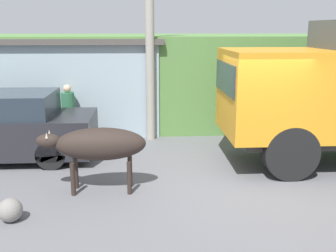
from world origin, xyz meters
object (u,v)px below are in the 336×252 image
(pedestrian_on_hill, at_px, (69,111))
(utility_pole, at_px, (149,8))
(brown_cow, at_px, (98,145))
(roadside_rock, at_px, (10,210))

(pedestrian_on_hill, relative_size, utility_pole, 0.23)
(pedestrian_on_hill, bearing_deg, brown_cow, 103.14)
(brown_cow, distance_m, pedestrian_on_hill, 3.71)
(roadside_rock, bearing_deg, pedestrian_on_hill, 88.50)
(brown_cow, height_order, roadside_rock, brown_cow)
(utility_pole, bearing_deg, roadside_rock, -116.34)
(utility_pole, distance_m, roadside_rock, 6.32)
(pedestrian_on_hill, distance_m, roadside_rock, 4.71)
(brown_cow, xyz_separation_m, pedestrian_on_hill, (-1.20, 3.51, -0.07))
(pedestrian_on_hill, bearing_deg, roadside_rock, 82.71)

